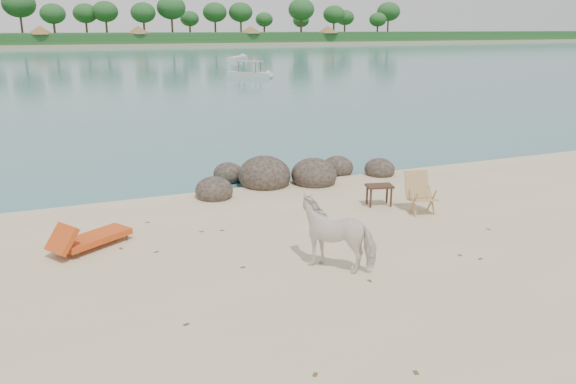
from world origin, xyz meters
name	(u,v)px	position (x,y,z in m)	size (l,w,h in m)	color
water	(85,55)	(0.00, 90.00, 0.00)	(400.00, 400.00, 0.00)	#35696B
far_shore	(68,43)	(0.00, 170.00, 0.00)	(420.00, 90.00, 1.40)	tan
far_scenery	(72,33)	(0.03, 136.70, 3.14)	(420.00, 18.00, 9.50)	#1E4C1E
boulders	(286,176)	(0.99, 6.02, 0.22)	(6.36, 2.86, 1.13)	#2B251C
cow	(338,234)	(-0.37, 0.07, 0.66)	(0.72, 1.57, 1.33)	white
side_table	(379,196)	(2.34, 3.03, 0.27)	(0.67, 0.43, 0.54)	black
lounge_chair	(95,235)	(-4.62, 2.86, 0.28)	(1.86, 0.65, 0.56)	#C95C17
deck_chair	(423,195)	(3.00, 2.08, 0.50)	(0.64, 0.70, 1.00)	tan
boat_mid	(250,64)	(11.79, 41.40, 1.20)	(4.90, 1.10, 2.40)	beige
boat_far	(238,58)	(18.78, 67.32, 0.34)	(5.89, 1.32, 0.68)	beige
dead_leaves	(292,268)	(-1.23, 0.32, 0.01)	(7.99, 7.54, 0.00)	brown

